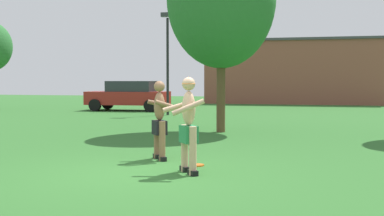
% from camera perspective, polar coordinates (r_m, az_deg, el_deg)
% --- Properties ---
extents(ground_plane, '(80.00, 80.00, 0.00)m').
position_cam_1_polar(ground_plane, '(9.15, -5.52, -7.29)').
color(ground_plane, '#2D6628').
extents(player_with_cap, '(0.85, 0.70, 1.72)m').
position_cam_1_polar(player_with_cap, '(8.99, -0.42, -1.39)').
color(player_with_cap, black).
rests_on(player_with_cap, ground_plane).
extents(player_in_black, '(0.77, 0.73, 1.64)m').
position_cam_1_polar(player_in_black, '(10.57, -3.62, -1.20)').
color(player_in_black, black).
rests_on(player_in_black, ground_plane).
extents(frisbee, '(0.29, 0.29, 0.03)m').
position_cam_1_polar(frisbee, '(9.89, 0.53, -6.41)').
color(frisbee, orange).
rests_on(frisbee, ground_plane).
extents(car_red_mid_lot, '(4.37, 2.16, 1.58)m').
position_cam_1_polar(car_red_mid_lot, '(27.38, -7.08, 1.44)').
color(car_red_mid_lot, maroon).
rests_on(car_red_mid_lot, ground_plane).
extents(lamp_post, '(0.60, 0.24, 4.76)m').
position_cam_1_polar(lamp_post, '(23.80, -2.75, 6.42)').
color(lamp_post, black).
rests_on(lamp_post, ground_plane).
extents(outbuilding_behind_lot, '(12.88, 5.50, 4.41)m').
position_cam_1_polar(outbuilding_behind_lot, '(36.77, 11.77, 4.00)').
color(outbuilding_behind_lot, brown).
rests_on(outbuilding_behind_lot, ground_plane).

